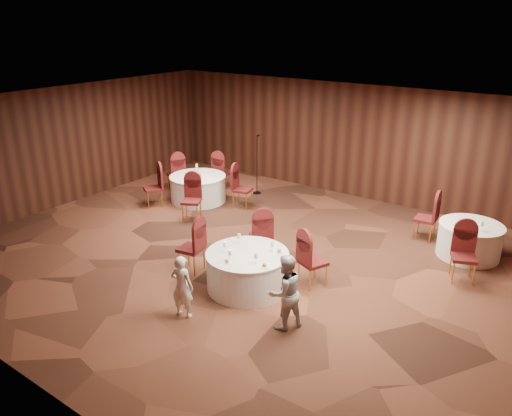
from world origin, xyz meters
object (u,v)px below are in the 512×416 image
Objects in this scene: mic_stand at (257,176)px; woman_a at (182,286)px; table_right at (469,240)px; woman_b at (285,292)px; table_main at (247,270)px; table_left at (198,188)px.

mic_stand is 6.59m from woman_a.
woman_b is (-1.83, -4.58, 0.29)m from table_right.
table_main and table_right have the same top height.
woman_b reaches higher than woman_a.
table_right is at bearing 51.51° from table_main.
table_main is at bearing -37.60° from table_left.
mic_stand is 6.81m from woman_b.
woman_b is at bearing -28.06° from table_main.
woman_a reaches higher than table_right.
table_right is at bearing 6.51° from table_left.
table_main is 1.18× the size of table_right.
table_main is at bearing -91.77° from woman_b.
table_main is 1.37× the size of woman_a.
table_right is (7.12, 0.81, 0.00)m from table_left.
table_left is 5.82m from woman_a.
table_right is 0.76× the size of mic_stand.
mic_stand is at bearing -114.40° from woman_b.
table_left is at bearing -99.20° from woman_b.
woman_a reaches higher than table_left.
table_main is 1.47m from woman_b.
table_left is 7.16m from table_right.
table_left is 1.36× the size of woman_a.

